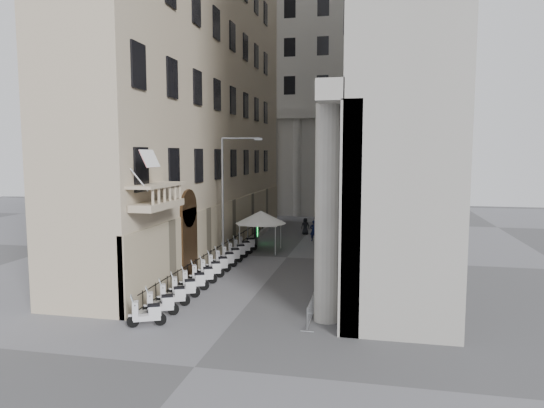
# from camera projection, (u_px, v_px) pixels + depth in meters

# --- Properties ---
(ground) EXTENTS (120.00, 120.00, 0.00)m
(ground) POSITION_uv_depth(u_px,v_px,m) (195.00, 367.00, 17.73)
(ground) COLOR #444447
(ground) RESTS_ON ground
(left_building) EXTENTS (5.00, 36.00, 34.00)m
(left_building) POSITION_uv_depth(u_px,v_px,m) (202.00, 38.00, 38.91)
(left_building) COLOR tan
(left_building) RESTS_ON ground
(right_building_far) EXTENTS (5.00, 20.00, 44.00)m
(right_building_far) POSITION_uv_depth(u_px,v_px,m) (391.00, 0.00, 45.04)
(right_building_far) COLOR #ACA9A2
(right_building_far) RESTS_ON ground
(far_building) EXTENTS (22.00, 10.00, 30.00)m
(far_building) POSITION_uv_depth(u_px,v_px,m) (326.00, 98.00, 62.88)
(far_building) COLOR #ACA9A2
(far_building) RESTS_ON ground
(iron_fence) EXTENTS (0.30, 28.00, 1.40)m
(iron_fence) POSITION_uv_depth(u_px,v_px,m) (227.00, 258.00, 36.13)
(iron_fence) COLOR black
(iron_fence) RESTS_ON ground
(blue_awning) EXTENTS (1.60, 3.00, 3.00)m
(blue_awning) POSITION_uv_depth(u_px,v_px,m) (348.00, 243.00, 42.18)
(blue_awning) COLOR navy
(blue_awning) RESTS_ON ground
(flag) EXTENTS (1.00, 1.40, 8.20)m
(flag) POSITION_uv_depth(u_px,v_px,m) (154.00, 315.00, 23.42)
(flag) COLOR #9E0C11
(flag) RESTS_ON ground
(scooter_0) EXTENTS (1.51, 1.09, 1.50)m
(scooter_0) POSITION_uv_depth(u_px,v_px,m) (147.00, 326.00, 21.90)
(scooter_0) COLOR silver
(scooter_0) RESTS_ON ground
(scooter_1) EXTENTS (1.51, 1.09, 1.50)m
(scooter_1) POSITION_uv_depth(u_px,v_px,m) (161.00, 316.00, 23.32)
(scooter_1) COLOR silver
(scooter_1) RESTS_ON ground
(scooter_2) EXTENTS (1.51, 1.09, 1.50)m
(scooter_2) POSITION_uv_depth(u_px,v_px,m) (173.00, 306.00, 24.74)
(scooter_2) COLOR silver
(scooter_2) RESTS_ON ground
(scooter_3) EXTENTS (1.51, 1.09, 1.50)m
(scooter_3) POSITION_uv_depth(u_px,v_px,m) (184.00, 298.00, 26.16)
(scooter_3) COLOR silver
(scooter_3) RESTS_ON ground
(scooter_4) EXTENTS (1.51, 1.09, 1.50)m
(scooter_4) POSITION_uv_depth(u_px,v_px,m) (194.00, 291.00, 27.58)
(scooter_4) COLOR silver
(scooter_4) RESTS_ON ground
(scooter_5) EXTENTS (1.51, 1.09, 1.50)m
(scooter_5) POSITION_uv_depth(u_px,v_px,m) (203.00, 284.00, 29.00)
(scooter_5) COLOR silver
(scooter_5) RESTS_ON ground
(scooter_6) EXTENTS (1.51, 1.09, 1.50)m
(scooter_6) POSITION_uv_depth(u_px,v_px,m) (211.00, 278.00, 30.42)
(scooter_6) COLOR silver
(scooter_6) RESTS_ON ground
(scooter_7) EXTENTS (1.51, 1.09, 1.50)m
(scooter_7) POSITION_uv_depth(u_px,v_px,m) (218.00, 272.00, 31.84)
(scooter_7) COLOR silver
(scooter_7) RESTS_ON ground
(scooter_8) EXTENTS (1.51, 1.09, 1.50)m
(scooter_8) POSITION_uv_depth(u_px,v_px,m) (225.00, 267.00, 33.26)
(scooter_8) COLOR silver
(scooter_8) RESTS_ON ground
(scooter_9) EXTENTS (1.51, 1.09, 1.50)m
(scooter_9) POSITION_uv_depth(u_px,v_px,m) (231.00, 263.00, 34.68)
(scooter_9) COLOR silver
(scooter_9) RESTS_ON ground
(scooter_10) EXTENTS (1.51, 1.09, 1.50)m
(scooter_10) POSITION_uv_depth(u_px,v_px,m) (237.00, 258.00, 36.10)
(scooter_10) COLOR silver
(scooter_10) RESTS_ON ground
(scooter_11) EXTENTS (1.51, 1.09, 1.50)m
(scooter_11) POSITION_uv_depth(u_px,v_px,m) (242.00, 254.00, 37.52)
(scooter_11) COLOR silver
(scooter_11) RESTS_ON ground
(scooter_12) EXTENTS (1.51, 1.09, 1.50)m
(scooter_12) POSITION_uv_depth(u_px,v_px,m) (247.00, 251.00, 38.94)
(scooter_12) COLOR silver
(scooter_12) RESTS_ON ground
(barrier_0) EXTENTS (0.60, 2.40, 1.10)m
(barrier_0) POSITION_uv_depth(u_px,v_px,m) (311.00, 323.00, 22.36)
(barrier_0) COLOR #AAADB2
(barrier_0) RESTS_ON ground
(barrier_1) EXTENTS (0.60, 2.40, 1.10)m
(barrier_1) POSITION_uv_depth(u_px,v_px,m) (317.00, 306.00, 24.80)
(barrier_1) COLOR #AAADB2
(barrier_1) RESTS_ON ground
(barrier_2) EXTENTS (0.60, 2.40, 1.10)m
(barrier_2) POSITION_uv_depth(u_px,v_px,m) (322.00, 292.00, 27.23)
(barrier_2) COLOR #AAADB2
(barrier_2) RESTS_ON ground
(barrier_3) EXTENTS (0.60, 2.40, 1.10)m
(barrier_3) POSITION_uv_depth(u_px,v_px,m) (326.00, 281.00, 29.66)
(barrier_3) COLOR #AAADB2
(barrier_3) RESTS_ON ground
(barrier_4) EXTENTS (0.60, 2.40, 1.10)m
(barrier_4) POSITION_uv_depth(u_px,v_px,m) (330.00, 271.00, 32.10)
(barrier_4) COLOR #AAADB2
(barrier_4) RESTS_ON ground
(barrier_5) EXTENTS (0.60, 2.40, 1.10)m
(barrier_5) POSITION_uv_depth(u_px,v_px,m) (333.00, 263.00, 34.53)
(barrier_5) COLOR #AAADB2
(barrier_5) RESTS_ON ground
(barrier_6) EXTENTS (0.60, 2.40, 1.10)m
(barrier_6) POSITION_uv_depth(u_px,v_px,m) (336.00, 256.00, 36.96)
(barrier_6) COLOR #AAADB2
(barrier_6) RESTS_ON ground
(barrier_7) EXTENTS (0.60, 2.40, 1.10)m
(barrier_7) POSITION_uv_depth(u_px,v_px,m) (338.00, 250.00, 39.39)
(barrier_7) COLOR #AAADB2
(barrier_7) RESTS_ON ground
(security_tent) EXTENTS (4.00, 4.00, 3.25)m
(security_tent) POSITION_uv_depth(u_px,v_px,m) (261.00, 218.00, 38.47)
(security_tent) COLOR silver
(security_tent) RESTS_ON ground
(street_lamp) EXTENTS (2.85, 0.84, 8.90)m
(street_lamp) POSITION_uv_depth(u_px,v_px,m) (228.00, 188.00, 34.28)
(street_lamp) COLOR #919499
(street_lamp) RESTS_ON ground
(info_kiosk) EXTENTS (0.43, 0.93, 1.91)m
(info_kiosk) POSITION_uv_depth(u_px,v_px,m) (256.00, 232.00, 42.03)
(info_kiosk) COLOR black
(info_kiosk) RESTS_ON ground
(pedestrian_a) EXTENTS (0.79, 0.67, 1.85)m
(pedestrian_a) POSITION_uv_depth(u_px,v_px,m) (314.00, 231.00, 43.18)
(pedestrian_a) COLOR #0E1338
(pedestrian_a) RESTS_ON ground
(pedestrian_b) EXTENTS (0.78, 0.62, 1.53)m
(pedestrian_b) POSITION_uv_depth(u_px,v_px,m) (328.00, 222.00, 49.54)
(pedestrian_b) COLOR black
(pedestrian_b) RESTS_ON ground
(pedestrian_c) EXTENTS (0.89, 0.68, 1.62)m
(pedestrian_c) POSITION_uv_depth(u_px,v_px,m) (305.00, 226.00, 46.56)
(pedestrian_c) COLOR black
(pedestrian_c) RESTS_ON ground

